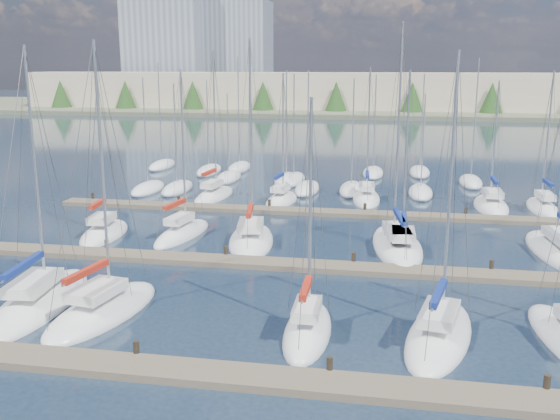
% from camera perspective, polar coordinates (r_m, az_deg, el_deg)
% --- Properties ---
extents(ground, '(400.00, 400.00, 0.00)m').
position_cam_1_polar(ground, '(80.47, 5.92, 4.56)').
color(ground, '#213043').
rests_on(ground, ground).
extents(dock_near, '(44.00, 1.93, 1.10)m').
position_cam_1_polar(dock_near, '(25.14, -5.09, -14.82)').
color(dock_near, '#6B5E4C').
rests_on(dock_near, ground).
extents(dock_mid, '(44.00, 1.93, 1.10)m').
position_cam_1_polar(dock_mid, '(37.76, 0.55, -5.01)').
color(dock_mid, '#6B5E4C').
rests_on(dock_mid, ground).
extents(dock_far, '(44.00, 1.93, 1.10)m').
position_cam_1_polar(dock_far, '(51.11, 3.23, -0.18)').
color(dock_far, '#6B5E4C').
rests_on(dock_far, ground).
extents(sailboat_d, '(2.24, 6.75, 11.33)m').
position_cam_1_polar(sailboat_d, '(28.76, 2.53, -10.93)').
color(sailboat_d, white).
rests_on(sailboat_d, ground).
extents(sailboat_o, '(2.91, 6.41, 11.99)m').
position_cam_1_polar(sailboat_o, '(55.20, 0.12, 0.89)').
color(sailboat_o, white).
rests_on(sailboat_o, ground).
extents(sailboat_c, '(4.35, 8.67, 13.79)m').
position_cam_1_polar(sailboat_c, '(32.11, -15.90, -8.83)').
color(sailboat_c, white).
rests_on(sailboat_c, ground).
extents(sailboat_l, '(2.82, 8.16, 12.36)m').
position_cam_1_polar(sailboat_l, '(41.33, 11.12, -3.61)').
color(sailboat_l, white).
rests_on(sailboat_l, ground).
extents(sailboat_i, '(3.12, 7.64, 12.37)m').
position_cam_1_polar(sailboat_i, '(44.98, -8.94, -2.12)').
color(sailboat_i, white).
rests_on(sailboat_i, ground).
extents(sailboat_j, '(4.41, 8.99, 14.36)m').
position_cam_1_polar(sailboat_j, '(42.88, -2.65, -2.75)').
color(sailboat_j, white).
rests_on(sailboat_j, ground).
extents(sailboat_b, '(4.16, 10.31, 13.59)m').
position_cam_1_polar(sailboat_b, '(34.27, -21.14, -7.83)').
color(sailboat_b, white).
rests_on(sailboat_b, ground).
extents(sailboat_e, '(4.35, 8.71, 13.26)m').
position_cam_1_polar(sailboat_e, '(29.17, 14.34, -11.01)').
color(sailboat_e, white).
rests_on(sailboat_e, ground).
extents(sailboat_k, '(4.14, 10.57, 15.33)m').
position_cam_1_polar(sailboat_k, '(42.09, 10.49, -3.27)').
color(sailboat_k, white).
rests_on(sailboat_k, ground).
extents(sailboat_m, '(4.05, 10.26, 13.68)m').
position_cam_1_polar(sailboat_m, '(44.03, 24.17, -3.51)').
color(sailboat_m, white).
rests_on(sailboat_m, ground).
extents(sailboat_p, '(2.87, 7.38, 12.48)m').
position_cam_1_polar(sailboat_p, '(56.63, 7.90, 1.07)').
color(sailboat_p, white).
rests_on(sailboat_p, ground).
extents(sailboat_r, '(2.32, 7.38, 12.23)m').
position_cam_1_polar(sailboat_r, '(56.69, 22.89, 0.16)').
color(sailboat_r, white).
rests_on(sailboat_r, ground).
extents(sailboat_q, '(2.75, 7.77, 11.40)m').
position_cam_1_polar(sailboat_q, '(56.20, 18.72, 0.38)').
color(sailboat_q, white).
rests_on(sailboat_q, ground).
extents(sailboat_n, '(3.06, 7.85, 13.90)m').
position_cam_1_polar(sailboat_n, '(57.55, -6.07, 1.32)').
color(sailboat_n, white).
rests_on(sailboat_n, ground).
extents(sailboat_h, '(3.25, 7.01, 11.69)m').
position_cam_1_polar(sailboat_h, '(46.28, -15.78, -2.05)').
color(sailboat_h, white).
rests_on(sailboat_h, ground).
extents(distant_boats, '(36.93, 20.75, 13.30)m').
position_cam_1_polar(distant_boats, '(65.02, 0.95, 2.85)').
color(distant_boats, '#9EA0A5').
rests_on(distant_boats, ground).
extents(shoreline, '(400.00, 60.00, 38.00)m').
position_cam_1_polar(shoreline, '(170.28, 3.89, 11.62)').
color(shoreline, '#666B51').
rests_on(shoreline, ground).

